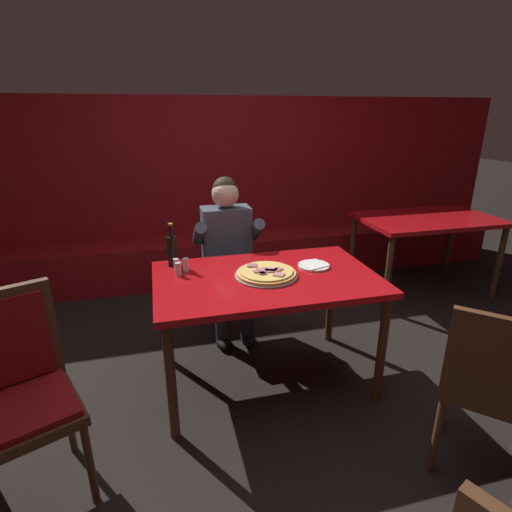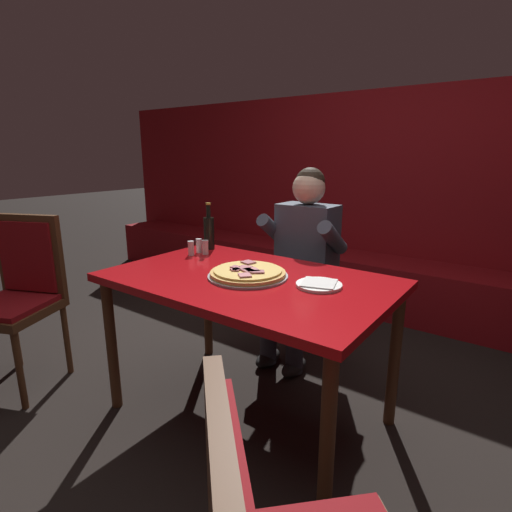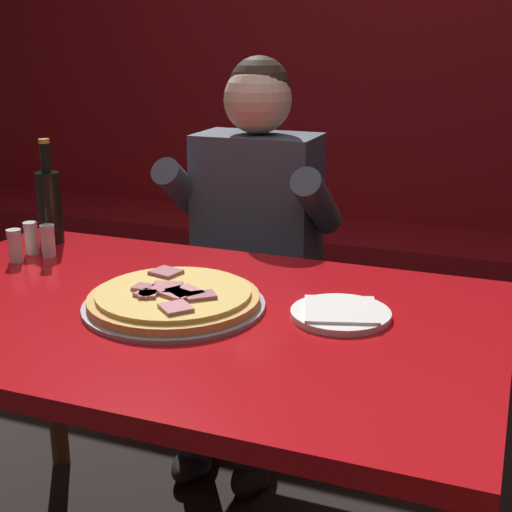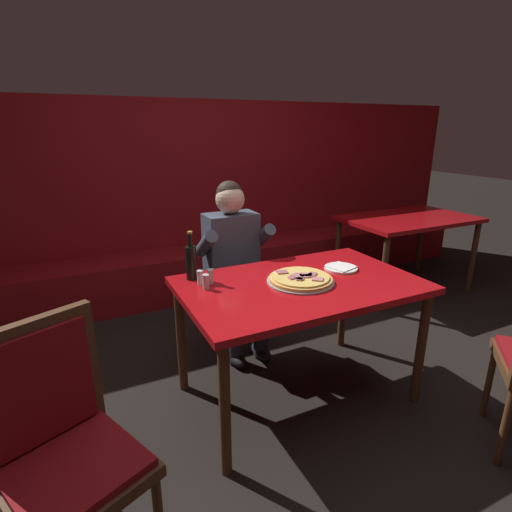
# 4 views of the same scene
# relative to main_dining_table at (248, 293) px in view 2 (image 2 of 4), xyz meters

# --- Properties ---
(ground_plane) EXTENTS (24.00, 24.00, 0.00)m
(ground_plane) POSITION_rel_main_dining_table_xyz_m (0.00, 0.00, -0.69)
(ground_plane) COLOR black
(booth_wall_panel) EXTENTS (6.80, 0.16, 1.90)m
(booth_wall_panel) POSITION_rel_main_dining_table_xyz_m (0.00, 2.18, 0.26)
(booth_wall_panel) COLOR maroon
(booth_wall_panel) RESTS_ON ground_plane
(booth_bench) EXTENTS (6.46, 0.48, 0.46)m
(booth_bench) POSITION_rel_main_dining_table_xyz_m (0.00, 1.86, -0.46)
(booth_bench) COLOR maroon
(booth_bench) RESTS_ON ground_plane
(main_dining_table) EXTENTS (1.39, 0.87, 0.77)m
(main_dining_table) POSITION_rel_main_dining_table_xyz_m (0.00, 0.00, 0.00)
(main_dining_table) COLOR #4C2D19
(main_dining_table) RESTS_ON ground_plane
(pizza) EXTENTS (0.39, 0.39, 0.05)m
(pizza) POSITION_rel_main_dining_table_xyz_m (0.00, -0.00, 0.10)
(pizza) COLOR #9E9EA3
(pizza) RESTS_ON main_dining_table
(plate_white_paper) EXTENTS (0.21, 0.21, 0.02)m
(plate_white_paper) POSITION_rel_main_dining_table_xyz_m (0.35, 0.08, 0.09)
(plate_white_paper) COLOR white
(plate_white_paper) RESTS_ON main_dining_table
(beer_bottle) EXTENTS (0.07, 0.07, 0.29)m
(beer_bottle) POSITION_rel_main_dining_table_xyz_m (-0.55, 0.33, 0.19)
(beer_bottle) COLOR black
(beer_bottle) RESTS_ON main_dining_table
(shaker_black_pepper) EXTENTS (0.04, 0.04, 0.09)m
(shaker_black_pepper) POSITION_rel_main_dining_table_xyz_m (-0.54, 0.22, 0.12)
(shaker_black_pepper) COLOR silver
(shaker_black_pepper) RESTS_ON main_dining_table
(shaker_oregano) EXTENTS (0.04, 0.04, 0.09)m
(shaker_oregano) POSITION_rel_main_dining_table_xyz_m (-0.48, 0.21, 0.12)
(shaker_oregano) COLOR silver
(shaker_oregano) RESTS_ON main_dining_table
(shaker_red_pepper_flakes) EXTENTS (0.04, 0.04, 0.09)m
(shaker_red_pepper_flakes) POSITION_rel_main_dining_table_xyz_m (-0.53, 0.14, 0.12)
(shaker_red_pepper_flakes) COLOR silver
(shaker_red_pepper_flakes) RESTS_ON main_dining_table
(diner_seated_blue_shirt) EXTENTS (0.53, 0.53, 1.27)m
(diner_seated_blue_shirt) POSITION_rel_main_dining_table_xyz_m (-0.11, 0.71, 0.02)
(diner_seated_blue_shirt) COLOR black
(diner_seated_blue_shirt) RESTS_ON ground_plane
(dining_chair_near_right) EXTENTS (0.58, 0.58, 1.01)m
(dining_chair_near_right) POSITION_rel_main_dining_table_xyz_m (-1.31, -0.51, -0.11)
(dining_chair_near_right) COLOR #4C2D19
(dining_chair_near_right) RESTS_ON ground_plane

